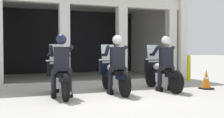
{
  "coord_description": "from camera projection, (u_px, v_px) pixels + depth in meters",
  "views": [
    {
      "loc": [
        -2.62,
        -6.64,
        1.2
      ],
      "look_at": [
        0.0,
        0.49,
        0.93
      ],
      "focal_mm": 43.02,
      "sensor_mm": 36.0,
      "label": 1
    }
  ],
  "objects": [
    {
      "name": "ground_plane",
      "position": [
        89.0,
        82.0,
        9.99
      ],
      "size": [
        80.0,
        80.0,
        0.0
      ],
      "primitive_type": "plane",
      "color": "#A8A59E"
    },
    {
      "name": "station_building",
      "position": [
        78.0,
        30.0,
        12.16
      ],
      "size": [
        7.61,
        5.15,
        3.39
      ],
      "color": "black",
      "rests_on": "ground"
    },
    {
      "name": "kerb_strip",
      "position": [
        98.0,
        82.0,
        9.37
      ],
      "size": [
        7.11,
        0.24,
        0.12
      ],
      "primitive_type": "cube",
      "color": "#B7B5AD",
      "rests_on": "ground"
    },
    {
      "name": "motorcycle_left",
      "position": [
        60.0,
        76.0,
        6.97
      ],
      "size": [
        0.62,
        2.04,
        1.35
      ],
      "rotation": [
        0.0,
        0.0,
        0.19
      ],
      "color": "black",
      "rests_on": "ground"
    },
    {
      "name": "police_officer_left",
      "position": [
        61.0,
        60.0,
        6.68
      ],
      "size": [
        0.63,
        0.61,
        1.58
      ],
      "rotation": [
        0.0,
        0.0,
        0.19
      ],
      "color": "black",
      "rests_on": "ground"
    },
    {
      "name": "motorcycle_center",
      "position": [
        113.0,
        75.0,
        7.51
      ],
      "size": [
        0.62,
        2.04,
        1.35
      ],
      "rotation": [
        0.0,
        0.0,
        0.2
      ],
      "color": "black",
      "rests_on": "ground"
    },
    {
      "name": "police_officer_center",
      "position": [
        117.0,
        59.0,
        7.23
      ],
      "size": [
        0.63,
        0.61,
        1.58
      ],
      "rotation": [
        0.0,
        0.0,
        0.2
      ],
      "color": "black",
      "rests_on": "ground"
    },
    {
      "name": "motorcycle_right",
      "position": [
        160.0,
        73.0,
        8.03
      ],
      "size": [
        0.62,
        2.04,
        1.35
      ],
      "rotation": [
        0.0,
        0.0,
        0.03
      ],
      "color": "black",
      "rests_on": "ground"
    },
    {
      "name": "police_officer_right",
      "position": [
        165.0,
        59.0,
        7.75
      ],
      "size": [
        0.63,
        0.61,
        1.58
      ],
      "rotation": [
        0.0,
        0.0,
        0.03
      ],
      "color": "black",
      "rests_on": "ground"
    },
    {
      "name": "traffic_cone_flank",
      "position": [
        206.0,
        80.0,
        8.15
      ],
      "size": [
        0.34,
        0.34,
        0.59
      ],
      "color": "black",
      "rests_on": "ground"
    },
    {
      "name": "bollard_kerbside",
      "position": [
        189.0,
        68.0,
        10.22
      ],
      "size": [
        0.14,
        0.14,
        1.01
      ],
      "color": "yellow",
      "rests_on": "ground"
    }
  ]
}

